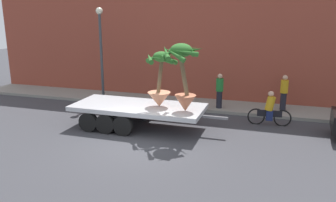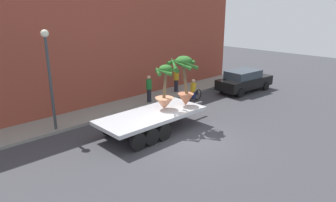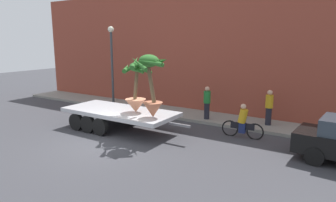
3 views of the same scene
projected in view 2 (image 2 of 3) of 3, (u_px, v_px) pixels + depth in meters
name	position (u px, v px, depth m)	size (l,w,h in m)	color
ground_plane	(192.00, 140.00, 14.20)	(60.00, 60.00, 0.00)	#38383D
sidewalk	(117.00, 108.00, 18.39)	(24.00, 2.20, 0.15)	gray
building_facade	(98.00, 48.00, 18.53)	(24.00, 1.20, 7.03)	brown
flatbed_trailer	(148.00, 119.00, 14.68)	(6.50, 2.41, 0.98)	#B7BABF
potted_palm_rear	(165.00, 90.00, 15.14)	(1.36, 1.29, 2.26)	tan
potted_palm_middle	(184.00, 77.00, 15.44)	(1.72, 1.70, 2.64)	#B26647
cyclist	(193.00, 92.00, 19.71)	(1.84, 0.37, 1.54)	black
parked_car	(244.00, 80.00, 22.04)	(4.69, 2.10, 1.58)	black
pedestrian_near_gate	(176.00, 79.00, 21.44)	(0.36, 0.36, 1.71)	black
pedestrian_far_left	(149.00, 88.00, 19.07)	(0.36, 0.36, 1.71)	black
street_lamp	(49.00, 68.00, 14.14)	(0.36, 0.36, 4.83)	#383D42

